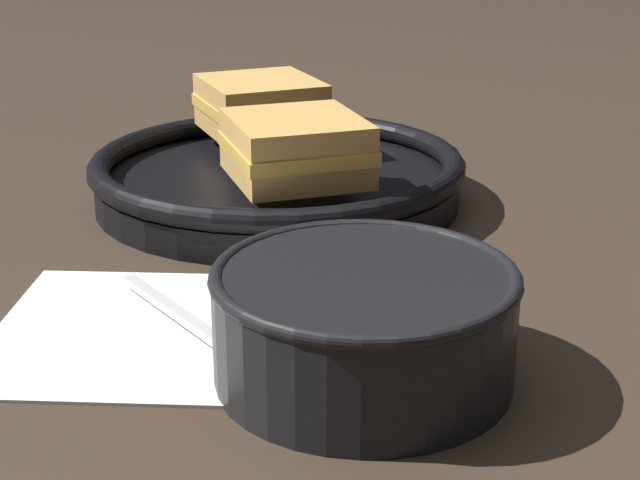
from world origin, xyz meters
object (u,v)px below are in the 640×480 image
at_px(skillet, 278,177).
at_px(sandwich_near_right, 261,106).
at_px(soup_bowl, 364,317).
at_px(sandwich_near_left, 296,148).
at_px(spoon, 228,348).

xyz_separation_m(skillet, sandwich_near_right, (-0.03, 0.06, 0.04)).
height_order(soup_bowl, skillet, soup_bowl).
height_order(sandwich_near_left, sandwich_near_right, same).
bearing_deg(spoon, sandwich_near_left, 134.72).
relative_size(soup_bowl, sandwich_near_left, 1.18).
xyz_separation_m(soup_bowl, skillet, (-0.13, 0.28, -0.01)).
relative_size(skillet, sandwich_near_left, 2.22).
bearing_deg(skillet, spoon, -78.64).
bearing_deg(sandwich_near_left, spoon, -84.25).
relative_size(spoon, sandwich_near_right, 1.05).
relative_size(skillet, sandwich_near_right, 2.20).
bearing_deg(sandwich_near_right, soup_bowl, -63.98).
height_order(soup_bowl, sandwich_near_left, sandwich_near_left).
xyz_separation_m(soup_bowl, spoon, (-0.08, 0.00, -0.03)).
distance_m(spoon, skillet, 0.29).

